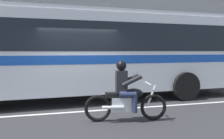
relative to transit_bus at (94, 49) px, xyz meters
name	(u,v)px	position (x,y,z in m)	size (l,w,h in m)	color
ground_plane	(80,107)	(-0.74, -1.19, -1.88)	(60.00, 60.00, 0.00)	#2B2B2D
sidewalk_curb	(64,84)	(-0.74, 3.91, -1.81)	(28.00, 3.80, 0.15)	#B7B2A8
lane_center_stripe	(83,111)	(-0.74, -1.79, -1.88)	(26.60, 0.14, 0.01)	silver
transit_bus	(94,49)	(0.00, 0.00, 0.00)	(11.51, 3.01, 3.22)	silver
motorcycle_with_rider	(125,96)	(0.14, -3.09, -1.23)	(2.12, 0.72, 1.56)	black
fire_hydrant	(45,80)	(-1.74, 2.52, -1.36)	(0.22, 0.30, 0.75)	red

